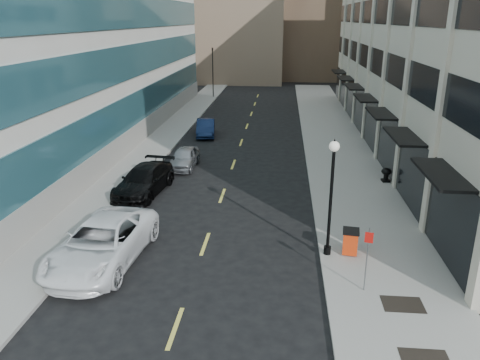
% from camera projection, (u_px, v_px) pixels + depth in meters
% --- Properties ---
extents(sidewalk_right, '(5.00, 80.00, 0.15)m').
position_uv_depth(sidewalk_right, '(344.00, 166.00, 31.42)').
color(sidewalk_right, gray).
rests_on(sidewalk_right, ground).
extents(sidewalk_left, '(3.00, 80.00, 0.15)m').
position_uv_depth(sidewalk_left, '(141.00, 161.00, 32.63)').
color(sidewalk_left, gray).
rests_on(sidewalk_left, ground).
extents(building_right, '(15.30, 46.50, 18.25)m').
position_uv_depth(building_right, '(472.00, 25.00, 34.26)').
color(building_right, beige).
rests_on(building_right, ground).
extents(building_left, '(16.14, 46.00, 20.00)m').
position_uv_depth(building_left, '(41.00, 12.00, 36.78)').
color(building_left, white).
rests_on(building_left, ground).
extents(skyline_tan_far, '(12.00, 14.00, 22.00)m').
position_uv_depth(skyline_tan_far, '(190.00, 9.00, 84.26)').
color(skyline_tan_far, '#7B6551').
rests_on(skyline_tan_far, ground).
extents(skyline_stone, '(10.00, 14.00, 20.00)m').
position_uv_depth(skyline_stone, '(383.00, 15.00, 70.53)').
color(skyline_stone, beige).
rests_on(skyline_stone, ground).
extents(grate_mid, '(1.40, 1.00, 0.01)m').
position_uv_depth(grate_mid, '(426.00, 360.00, 13.51)').
color(grate_mid, black).
rests_on(grate_mid, sidewalk_right).
extents(grate_far, '(1.40, 1.00, 0.01)m').
position_uv_depth(grate_far, '(403.00, 304.00, 16.15)').
color(grate_far, black).
rests_on(grate_far, sidewalk_right).
extents(road_centerline, '(0.15, 68.20, 0.01)m').
position_uv_depth(road_centerline, '(228.00, 178.00, 29.27)').
color(road_centerline, '#D8CC4C').
rests_on(road_centerline, ground).
extents(traffic_signal, '(0.66, 0.66, 6.98)m').
position_uv_depth(traffic_signal, '(212.00, 51.00, 57.03)').
color(traffic_signal, black).
rests_on(traffic_signal, ground).
extents(car_white_van, '(3.41, 6.56, 1.77)m').
position_uv_depth(car_white_van, '(102.00, 243.00, 18.97)').
color(car_white_van, white).
rests_on(car_white_van, ground).
extents(car_black_pickup, '(2.83, 5.59, 1.56)m').
position_uv_depth(car_black_pickup, '(144.00, 180.00, 26.58)').
color(car_black_pickup, black).
rests_on(car_black_pickup, ground).
extents(car_silver_sedan, '(1.71, 4.02, 1.36)m').
position_uv_depth(car_silver_sedan, '(184.00, 158.00, 31.23)').
color(car_silver_sedan, gray).
rests_on(car_silver_sedan, ground).
extents(car_blue_sedan, '(2.04, 4.42, 1.40)m').
position_uv_depth(car_blue_sedan, '(206.00, 128.00, 39.67)').
color(car_blue_sedan, '#111F41').
rests_on(car_blue_sedan, ground).
extents(trash_bin, '(0.76, 0.80, 1.09)m').
position_uv_depth(trash_bin, '(350.00, 241.00, 19.45)').
color(trash_bin, red).
rests_on(trash_bin, sidewalk_right).
extents(lamppost, '(0.41, 0.41, 4.98)m').
position_uv_depth(lamppost, '(331.00, 188.00, 18.66)').
color(lamppost, black).
rests_on(lamppost, sidewalk_right).
extents(sign_post, '(0.29, 0.09, 2.48)m').
position_uv_depth(sign_post, '(368.00, 251.00, 16.48)').
color(sign_post, slate).
rests_on(sign_post, sidewalk_right).
extents(urn_planter, '(0.61, 0.61, 0.85)m').
position_uv_depth(urn_planter, '(386.00, 173.00, 28.12)').
color(urn_planter, black).
rests_on(urn_planter, sidewalk_right).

